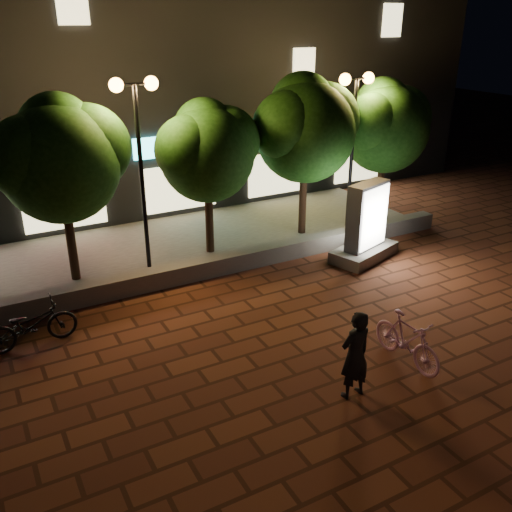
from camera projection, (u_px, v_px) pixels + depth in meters
ground at (290, 342)px, 12.23m from camera, size 80.00×80.00×0.00m
retaining_wall at (215, 266)px, 15.35m from camera, size 16.00×0.45×0.50m
sidewalk at (182, 243)px, 17.45m from camera, size 16.00×5.00×0.08m
building_block at (111, 64)px, 20.70m from camera, size 28.00×8.12×11.30m
tree_left at (61, 155)px, 13.74m from camera, size 3.60×3.00×4.89m
tree_mid at (208, 148)px, 15.59m from camera, size 3.24×2.70×4.50m
tree_right at (306, 125)px, 16.90m from camera, size 3.72×3.10×5.07m
tree_far_right at (386, 123)px, 18.38m from camera, size 3.48×2.90×4.76m
street_lamp_left at (138, 127)px, 14.15m from camera, size 1.26×0.36×5.18m
street_lamp_right at (355, 112)px, 17.28m from camera, size 1.26×0.36×4.98m
ad_kiosk at (366, 229)px, 16.10m from camera, size 2.37×1.68×2.32m
scooter_pink at (407, 340)px, 11.29m from camera, size 0.57×1.82×1.08m
rider at (355, 355)px, 10.16m from camera, size 0.68×0.46×1.79m
scooter_parked at (31, 325)px, 11.90m from camera, size 1.96×0.76×1.02m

